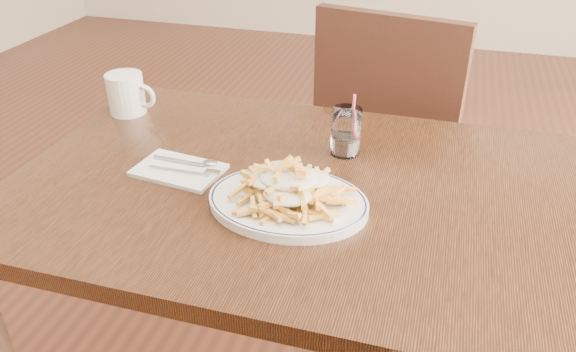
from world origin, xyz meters
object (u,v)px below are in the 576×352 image
(chair_far, at_px, (392,136))
(fries_plate, at_px, (288,202))
(water_glass, at_px, (346,134))
(table, at_px, (296,213))
(loaded_fries, at_px, (288,182))
(coffee_mug, at_px, (127,94))

(chair_far, bearing_deg, fries_plate, -98.90)
(water_glass, bearing_deg, table, -114.33)
(chair_far, distance_m, water_glass, 0.59)
(loaded_fries, bearing_deg, table, 95.31)
(fries_plate, bearing_deg, loaded_fries, 0.00)
(table, relative_size, coffee_mug, 8.89)
(chair_far, bearing_deg, table, -100.82)
(fries_plate, bearing_deg, water_glass, 76.10)
(chair_far, bearing_deg, water_glass, -96.47)
(table, xyz_separation_m, chair_far, (0.13, 0.69, -0.12))
(fries_plate, relative_size, loaded_fries, 1.70)
(water_glass, distance_m, coffee_mug, 0.60)
(loaded_fries, height_order, coffee_mug, coffee_mug)
(fries_plate, xyz_separation_m, coffee_mug, (-0.53, 0.31, 0.04))
(chair_far, height_order, loaded_fries, chair_far)
(loaded_fries, bearing_deg, water_glass, 76.10)
(fries_plate, distance_m, coffee_mug, 0.62)
(chair_far, xyz_separation_m, coffee_mug, (-0.65, -0.47, 0.25))
(table, xyz_separation_m, water_glass, (0.07, 0.16, 0.13))
(table, bearing_deg, loaded_fries, -84.69)
(water_glass, bearing_deg, chair_far, 83.53)
(coffee_mug, bearing_deg, fries_plate, -30.55)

